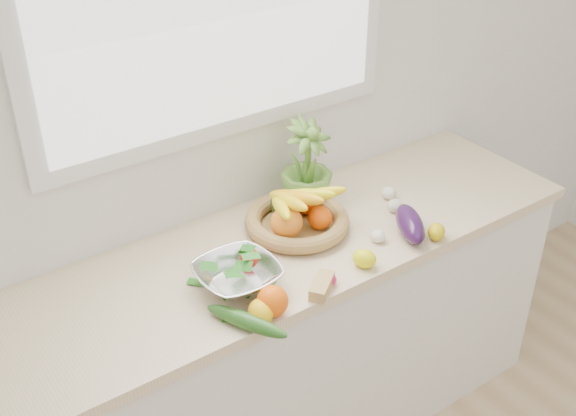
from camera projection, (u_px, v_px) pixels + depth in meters
back_wall at (219, 92)px, 2.34m from camera, size 4.50×0.02×2.70m
counter_cabinet at (274, 354)px, 2.62m from camera, size 2.20×0.58×0.86m
countertop at (272, 254)px, 2.38m from camera, size 2.24×0.62×0.04m
orange_loose at (272, 301)px, 2.07m from camera, size 0.11×0.11×0.09m
lemon_a at (261, 312)px, 2.05m from camera, size 0.09×0.10×0.07m
lemon_b at (436, 232)px, 2.41m from camera, size 0.09×0.09×0.06m
lemon_c at (364, 259)px, 2.27m from camera, size 0.09×0.10×0.06m
apple at (251, 259)px, 2.26m from camera, size 0.09×0.09×0.08m
ginger at (322, 286)px, 2.17m from camera, size 0.13×0.11×0.04m
garlic_a at (395, 206)px, 2.55m from camera, size 0.07×0.07×0.05m
garlic_b at (389, 193)px, 2.63m from camera, size 0.06×0.06×0.05m
garlic_c at (378, 236)px, 2.40m from camera, size 0.06×0.06×0.04m
eggplant at (410, 224)px, 2.42m from camera, size 0.18×0.23×0.09m
cucumber at (246, 321)px, 2.03m from camera, size 0.16×0.26×0.05m
radish at (331, 280)px, 2.20m from camera, size 0.05×0.05×0.04m
potted_herb at (307, 165)px, 2.52m from camera, size 0.24×0.24×0.33m
fruit_basket at (296, 216)px, 2.44m from camera, size 0.44×0.44×0.19m
colander_with_spinach at (237, 271)px, 2.16m from camera, size 0.25×0.25×0.13m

